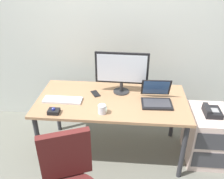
{
  "coord_description": "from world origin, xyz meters",
  "views": [
    {
      "loc": [
        0.19,
        -2.18,
        2.04
      ],
      "look_at": [
        0.0,
        0.0,
        0.84
      ],
      "focal_mm": 38.12,
      "sensor_mm": 36.0,
      "label": 1
    }
  ],
  "objects_px": {
    "desk_phone": "(212,111)",
    "cell_phone": "(96,94)",
    "keyboard": "(63,100)",
    "trackball_mouse": "(54,111)",
    "file_cabinet": "(206,135)",
    "laptop": "(156,98)",
    "monitor_main": "(122,70)",
    "coffee_mug": "(102,109)"
  },
  "relations": [
    {
      "from": "file_cabinet",
      "to": "coffee_mug",
      "type": "height_order",
      "value": "coffee_mug"
    },
    {
      "from": "desk_phone",
      "to": "cell_phone",
      "type": "height_order",
      "value": "cell_phone"
    },
    {
      "from": "desk_phone",
      "to": "trackball_mouse",
      "type": "distance_m",
      "value": 1.63
    },
    {
      "from": "monitor_main",
      "to": "keyboard",
      "type": "bearing_deg",
      "value": -157.99
    },
    {
      "from": "file_cabinet",
      "to": "monitor_main",
      "type": "relative_size",
      "value": 1.03
    },
    {
      "from": "cell_phone",
      "to": "monitor_main",
      "type": "bearing_deg",
      "value": -15.21
    },
    {
      "from": "laptop",
      "to": "trackball_mouse",
      "type": "bearing_deg",
      "value": -163.78
    },
    {
      "from": "keyboard",
      "to": "trackball_mouse",
      "type": "xyz_separation_m",
      "value": [
        -0.02,
        -0.23,
        0.01
      ]
    },
    {
      "from": "laptop",
      "to": "desk_phone",
      "type": "bearing_deg",
      "value": -0.08
    },
    {
      "from": "laptop",
      "to": "monitor_main",
      "type": "bearing_deg",
      "value": 153.89
    },
    {
      "from": "file_cabinet",
      "to": "monitor_main",
      "type": "bearing_deg",
      "value": 170.15
    },
    {
      "from": "keyboard",
      "to": "laptop",
      "type": "bearing_deg",
      "value": 3.61
    },
    {
      "from": "trackball_mouse",
      "to": "coffee_mug",
      "type": "bearing_deg",
      "value": 4.67
    },
    {
      "from": "monitor_main",
      "to": "laptop",
      "type": "height_order",
      "value": "monitor_main"
    },
    {
      "from": "file_cabinet",
      "to": "laptop",
      "type": "xyz_separation_m",
      "value": [
        -0.6,
        -0.02,
        0.47
      ]
    },
    {
      "from": "file_cabinet",
      "to": "trackball_mouse",
      "type": "bearing_deg",
      "value": -169.1
    },
    {
      "from": "desk_phone",
      "to": "monitor_main",
      "type": "xyz_separation_m",
      "value": [
        -0.97,
        0.19,
        0.36
      ]
    },
    {
      "from": "monitor_main",
      "to": "cell_phone",
      "type": "xyz_separation_m",
      "value": [
        -0.28,
        -0.07,
        -0.27
      ]
    },
    {
      "from": "trackball_mouse",
      "to": "laptop",
      "type": "bearing_deg",
      "value": 16.22
    },
    {
      "from": "trackball_mouse",
      "to": "cell_phone",
      "type": "distance_m",
      "value": 0.54
    },
    {
      "from": "monitor_main",
      "to": "cell_phone",
      "type": "height_order",
      "value": "monitor_main"
    },
    {
      "from": "monitor_main",
      "to": "coffee_mug",
      "type": "distance_m",
      "value": 0.52
    },
    {
      "from": "desk_phone",
      "to": "monitor_main",
      "type": "bearing_deg",
      "value": 169.12
    },
    {
      "from": "laptop",
      "to": "cell_phone",
      "type": "relative_size",
      "value": 2.27
    },
    {
      "from": "laptop",
      "to": "cell_phone",
      "type": "bearing_deg",
      "value": 170.35
    },
    {
      "from": "desk_phone",
      "to": "trackball_mouse",
      "type": "xyz_separation_m",
      "value": [
        -1.6,
        -0.29,
        0.11
      ]
    },
    {
      "from": "desk_phone",
      "to": "file_cabinet",
      "type": "bearing_deg",
      "value": 63.22
    },
    {
      "from": "monitor_main",
      "to": "laptop",
      "type": "relative_size",
      "value": 1.8
    },
    {
      "from": "desk_phone",
      "to": "keyboard",
      "type": "xyz_separation_m",
      "value": [
        -1.58,
        -0.06,
        0.1
      ]
    },
    {
      "from": "keyboard",
      "to": "file_cabinet",
      "type": "bearing_deg",
      "value": 2.82
    },
    {
      "from": "desk_phone",
      "to": "laptop",
      "type": "bearing_deg",
      "value": 179.92
    },
    {
      "from": "coffee_mug",
      "to": "cell_phone",
      "type": "height_order",
      "value": "coffee_mug"
    },
    {
      "from": "monitor_main",
      "to": "file_cabinet",
      "type": "bearing_deg",
      "value": -9.85
    },
    {
      "from": "desk_phone",
      "to": "monitor_main",
      "type": "height_order",
      "value": "monitor_main"
    },
    {
      "from": "desk_phone",
      "to": "laptop",
      "type": "relative_size",
      "value": 0.62
    },
    {
      "from": "trackball_mouse",
      "to": "cell_phone",
      "type": "bearing_deg",
      "value": 49.19
    },
    {
      "from": "keyboard",
      "to": "trackball_mouse",
      "type": "relative_size",
      "value": 3.74
    },
    {
      "from": "file_cabinet",
      "to": "laptop",
      "type": "distance_m",
      "value": 0.76
    },
    {
      "from": "keyboard",
      "to": "trackball_mouse",
      "type": "bearing_deg",
      "value": -95.91
    },
    {
      "from": "desk_phone",
      "to": "keyboard",
      "type": "relative_size",
      "value": 0.49
    },
    {
      "from": "monitor_main",
      "to": "trackball_mouse",
      "type": "height_order",
      "value": "monitor_main"
    },
    {
      "from": "trackball_mouse",
      "to": "keyboard",
      "type": "bearing_deg",
      "value": 84.09
    }
  ]
}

